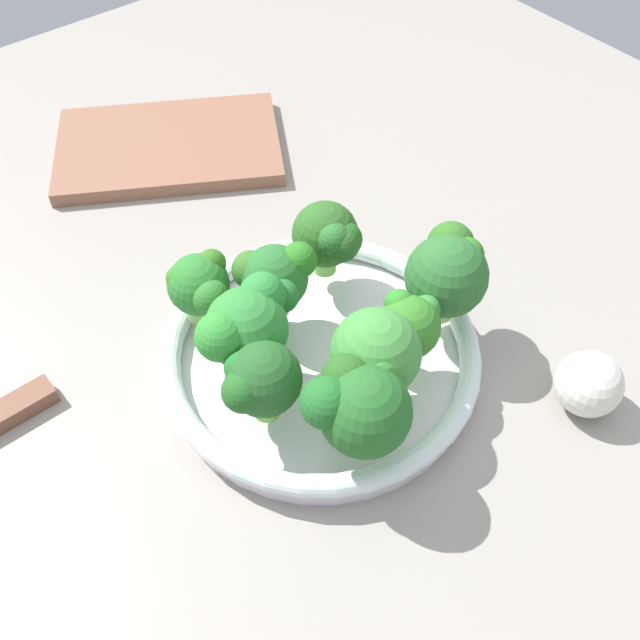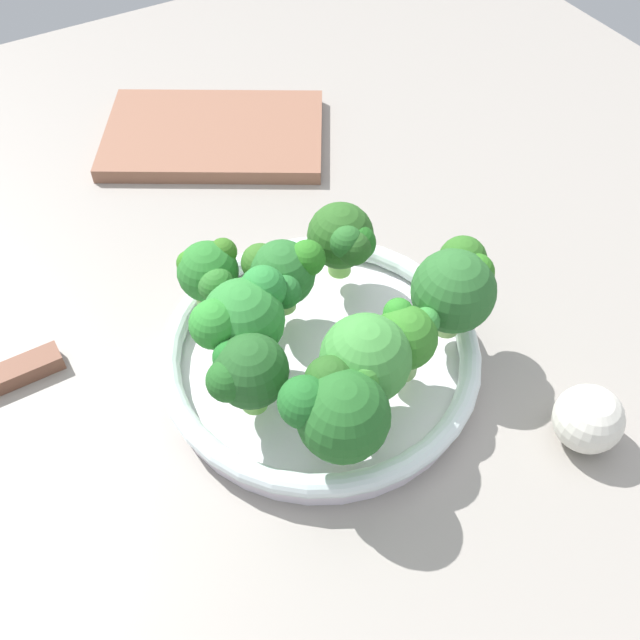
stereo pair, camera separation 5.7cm
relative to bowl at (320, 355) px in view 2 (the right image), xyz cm
name	(u,v)px [view 2 (the right image)]	position (x,y,z in cm)	size (l,w,h in cm)	color
ground_plane	(288,364)	(1.78, -2.52, -2.91)	(130.00, 130.00, 2.50)	gray
bowl	(320,355)	(0.00, 0.00, 0.00)	(26.70, 26.70, 3.26)	white
broccoli_floret_0	(243,315)	(5.70, -1.73, 6.70)	(8.38, 6.42, 8.03)	#85BA51
broccoli_floret_1	(406,337)	(-4.40, 5.40, 5.57)	(5.49, 5.11, 6.61)	#9FD274
broccoli_floret_2	(363,363)	(0.13, 6.45, 6.45)	(7.75, 6.79, 8.28)	#A0DA6E
broccoli_floret_3	(344,239)	(-5.66, -5.80, 5.95)	(5.74, 6.74, 7.13)	#96D862
broccoli_floret_4	(209,273)	(5.66, -8.50, 5.18)	(5.39, 6.12, 6.17)	#93CD69
broccoli_floret_5	(246,372)	(7.64, 2.62, 5.91)	(6.33, 5.64, 7.14)	#78C04D
broccoli_floret_6	(456,286)	(-10.34, 3.59, 6.38)	(7.40, 7.11, 8.06)	#A2CF72
broccoli_floret_7	(335,410)	(3.93, 8.88, 6.41)	(7.30, 7.48, 7.93)	#A1D86B
broccoli_floret_8	(282,272)	(0.63, -5.06, 5.81)	(6.25, 6.70, 6.95)	#92C666
cutting_board	(214,134)	(-5.58, -33.96, -0.86)	(24.39, 15.62, 1.60)	#8A5A45
garlic_bulb	(588,419)	(-14.42, 16.23, 1.04)	(5.40, 5.40, 5.40)	silver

